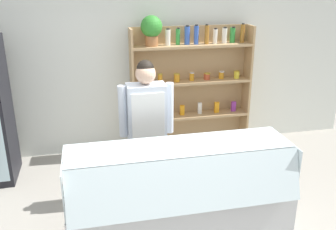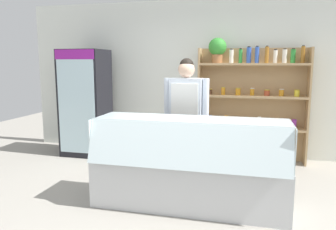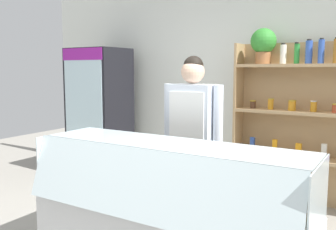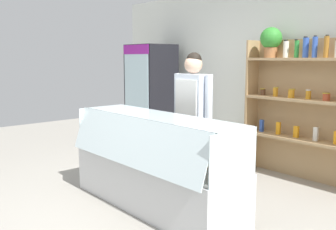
# 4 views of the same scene
# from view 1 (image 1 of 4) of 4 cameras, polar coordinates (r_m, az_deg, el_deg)

# --- Properties ---
(back_wall) EXTENTS (6.80, 0.10, 2.70)m
(back_wall) POSITION_cam_1_polar(r_m,az_deg,el_deg) (5.53, -4.49, 8.22)
(back_wall) COLOR silver
(back_wall) RESTS_ON ground
(shelving_unit) EXTENTS (1.75, 0.30, 2.02)m
(shelving_unit) POSITION_cam_1_polar(r_m,az_deg,el_deg) (5.44, 2.71, 5.91)
(shelving_unit) COLOR tan
(shelving_unit) RESTS_ON ground
(deli_display_case) EXTENTS (2.16, 0.73, 1.01)m
(deli_display_case) POSITION_cam_1_polar(r_m,az_deg,el_deg) (3.85, 1.76, -14.39)
(deli_display_case) COLOR silver
(deli_display_case) RESTS_ON ground
(shop_clerk) EXTENTS (0.61, 0.25, 1.68)m
(shop_clerk) POSITION_cam_1_polar(r_m,az_deg,el_deg) (4.16, -3.27, -0.91)
(shop_clerk) COLOR #2D2D38
(shop_clerk) RESTS_ON ground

